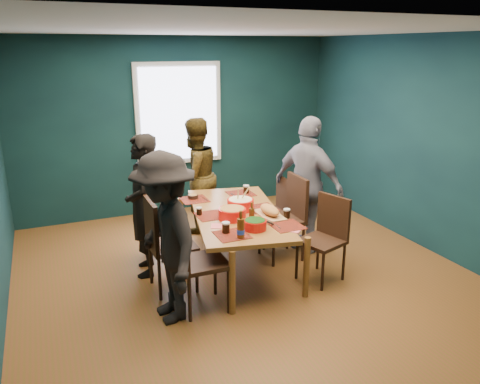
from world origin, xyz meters
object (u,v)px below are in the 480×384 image
Objects in this scene: dining_table at (237,217)px; bowl_dumpling at (240,204)px; chair_right_far at (277,206)px; cutting_board at (270,211)px; bowl_salad at (232,213)px; bowl_herbs at (255,224)px; chair_right_mid at (289,211)px; person_right at (308,186)px; chair_right_near at (327,232)px; person_near_left at (166,239)px; person_far_left at (143,206)px; person_back at (195,176)px; chair_left_far at (154,220)px; chair_left_mid at (163,238)px; chair_left_near at (193,255)px.

bowl_dumpling is at bearing 52.48° from dining_table.
chair_right_far is 1.63× the size of cutting_board.
bowl_herbs is at bearing -74.75° from bowl_salad.
chair_right_mid is 0.60× the size of person_right.
person_near_left is (-1.86, -0.11, 0.27)m from chair_right_near.
person_near_left is at bearing -145.38° from bowl_dumpling.
bowl_herbs is at bearing 161.12° from chair_right_near.
person_far_left reaches higher than chair_right_far.
person_right is at bearing 111.37° from person_back.
person_back is at bearing 137.65° from chair_right_far.
chair_left_far is 1.48m from cutting_board.
chair_right_near is at bearing -28.56° from cutting_board.
person_right is at bearing 8.57° from chair_left_mid.
dining_table is 0.99m from chair_left_near.
dining_table is 2.32× the size of chair_right_far.
person_back is (-0.79, 1.30, 0.21)m from chair_right_mid.
person_back reaches higher than cutting_board.
person_back is 6.69× the size of bowl_herbs.
chair_right_mid reaches higher than bowl_salad.
person_near_left is 0.98m from bowl_herbs.
person_far_left is (-1.73, 0.26, 0.21)m from chair_right_mid.
dining_table is at bearing 71.59° from person_back.
chair_left_far is 0.50× the size of person_right.
chair_right_mid reaches higher than chair_left_near.
chair_right_mid reaches higher than chair_left_mid.
chair_left_far is at bearing 152.73° from dining_table.
bowl_dumpling is 0.63m from bowl_herbs.
dining_table is 0.58m from bowl_herbs.
chair_left_mid is 2.00m from person_right.
bowl_salad is (-0.87, -0.28, 0.19)m from chair_right_mid.
dining_table is at bearing 86.43° from bowl_herbs.
dining_table is 2.00× the size of chair_left_near.
chair_right_near is 2.18m from person_back.
bowl_salad is at bearing 66.36° from person_back.
person_near_left is 5.31× the size of bowl_dumpling.
bowl_herbs is (-0.89, 0.01, 0.22)m from chair_right_near.
bowl_salad is (-0.14, -0.19, 0.13)m from dining_table.
chair_left_far is at bearing 140.44° from cutting_board.
person_right is 0.99m from bowl_dumpling.
bowl_dumpling is at bearing -35.44° from chair_left_far.
person_far_left is 1.01× the size of person_back.
chair_left_mid is 4.28× the size of bowl_herbs.
person_far_left reaches higher than chair_left_mid.
person_near_left is at bearing -150.51° from bowl_salad.
chair_left_mid is 0.55m from person_far_left.
chair_left_near reaches higher than bowl_dumpling.
person_far_left is 6.75× the size of bowl_herbs.
dining_table is at bearing 138.21° from cutting_board.
chair_left_mid is 1.01× the size of chair_left_near.
person_near_left is at bearing 8.88° from person_far_left.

